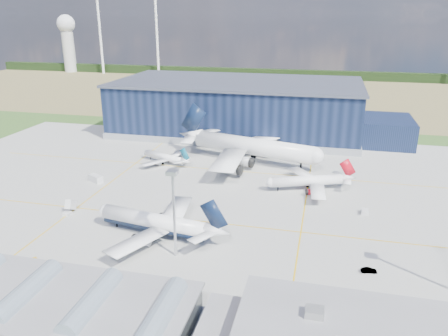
{
  "coord_description": "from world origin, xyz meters",
  "views": [
    {
      "loc": [
        44.28,
        -121.32,
        57.97
      ],
      "look_at": [
        12.48,
        12.35,
        9.19
      ],
      "focal_mm": 35.0,
      "sensor_mm": 36.0,
      "label": 1
    }
  ],
  "objects_px": {
    "hangar": "(243,110)",
    "light_mast_center": "(174,200)",
    "airliner_navy": "(154,213)",
    "car_b": "(369,270)",
    "gse_tug_b": "(31,263)",
    "gse_van_a": "(96,179)",
    "car_a": "(121,292)",
    "gse_cart_a": "(365,212)",
    "gse_tug_a": "(8,268)",
    "airliner_red": "(307,176)",
    "airliner_widebody": "(254,138)",
    "gse_cart_b": "(272,151)",
    "airliner_regional": "(164,154)",
    "gse_van_c": "(371,320)",
    "airstair": "(71,207)"
  },
  "relations": [
    {
      "from": "hangar",
      "to": "light_mast_center",
      "type": "bearing_deg",
      "value": -86.7
    },
    {
      "from": "airliner_navy",
      "to": "car_b",
      "type": "relative_size",
      "value": 10.98
    },
    {
      "from": "gse_tug_b",
      "to": "gse_van_a",
      "type": "bearing_deg",
      "value": 139.76
    },
    {
      "from": "car_b",
      "to": "car_a",
      "type": "bearing_deg",
      "value": 101.56
    },
    {
      "from": "gse_tug_b",
      "to": "gse_cart_a",
      "type": "bearing_deg",
      "value": 67.92
    },
    {
      "from": "light_mast_center",
      "to": "gse_tug_a",
      "type": "distance_m",
      "value": 42.32
    },
    {
      "from": "airliner_red",
      "to": "gse_van_a",
      "type": "xyz_separation_m",
      "value": [
        -75.07,
        -10.1,
        -3.99
      ]
    },
    {
      "from": "gse_van_a",
      "to": "gse_cart_a",
      "type": "height_order",
      "value": "gse_van_a"
    },
    {
      "from": "hangar",
      "to": "airliner_widebody",
      "type": "xyz_separation_m",
      "value": [
        13.78,
        -48.2,
        -0.95
      ]
    },
    {
      "from": "airliner_widebody",
      "to": "gse_cart_b",
      "type": "bearing_deg",
      "value": 85.41
    },
    {
      "from": "light_mast_center",
      "to": "car_a",
      "type": "xyz_separation_m",
      "value": [
        -6.34,
        -18.0,
        -14.79
      ]
    },
    {
      "from": "light_mast_center",
      "to": "airliner_regional",
      "type": "distance_m",
      "value": 74.5
    },
    {
      "from": "airliner_widebody",
      "to": "hangar",
      "type": "bearing_deg",
      "value": 121.41
    },
    {
      "from": "gse_tug_b",
      "to": "car_a",
      "type": "bearing_deg",
      "value": 24.8
    },
    {
      "from": "gse_tug_b",
      "to": "gse_cart_b",
      "type": "xyz_separation_m",
      "value": [
        45.05,
        104.39,
        -0.11
      ]
    },
    {
      "from": "airliner_navy",
      "to": "gse_van_a",
      "type": "distance_m",
      "value": 49.18
    },
    {
      "from": "airliner_navy",
      "to": "gse_tug_b",
      "type": "relative_size",
      "value": 12.9
    },
    {
      "from": "airliner_red",
      "to": "car_a",
      "type": "relative_size",
      "value": 8.6
    },
    {
      "from": "gse_tug_a",
      "to": "car_a",
      "type": "relative_size",
      "value": 1.05
    },
    {
      "from": "airliner_navy",
      "to": "car_b",
      "type": "height_order",
      "value": "airliner_navy"
    },
    {
      "from": "airliner_red",
      "to": "airliner_regional",
      "type": "bearing_deg",
      "value": -35.43
    },
    {
      "from": "hangar",
      "to": "airliner_widebody",
      "type": "distance_m",
      "value": 50.14
    },
    {
      "from": "airliner_navy",
      "to": "airliner_regional",
      "type": "relative_size",
      "value": 1.61
    },
    {
      "from": "airliner_widebody",
      "to": "airliner_red",
      "type": "bearing_deg",
      "value": -31.35
    },
    {
      "from": "gse_cart_a",
      "to": "car_a",
      "type": "height_order",
      "value": "gse_cart_a"
    },
    {
      "from": "airliner_navy",
      "to": "airliner_widebody",
      "type": "distance_m",
      "value": 69.49
    },
    {
      "from": "airliner_regional",
      "to": "gse_cart_a",
      "type": "distance_m",
      "value": 83.05
    },
    {
      "from": "airliner_navy",
      "to": "gse_cart_a",
      "type": "distance_m",
      "value": 63.87
    },
    {
      "from": "gse_cart_a",
      "to": "gse_van_c",
      "type": "xyz_separation_m",
      "value": [
        -2.09,
        -52.59,
        0.54
      ]
    },
    {
      "from": "gse_van_c",
      "to": "airstair",
      "type": "height_order",
      "value": "airstair"
    },
    {
      "from": "car_b",
      "to": "gse_cart_a",
      "type": "bearing_deg",
      "value": -12.04
    },
    {
      "from": "airliner_regional",
      "to": "gse_van_c",
      "type": "bearing_deg",
      "value": 153.41
    },
    {
      "from": "hangar",
      "to": "airliner_navy",
      "type": "relative_size",
      "value": 3.57
    },
    {
      "from": "light_mast_center",
      "to": "car_b",
      "type": "xyz_separation_m",
      "value": [
        47.05,
        3.27,
        -14.82
      ]
    },
    {
      "from": "hangar",
      "to": "light_mast_center",
      "type": "distance_m",
      "value": 125.07
    },
    {
      "from": "gse_cart_a",
      "to": "car_a",
      "type": "relative_size",
      "value": 0.84
    },
    {
      "from": "airliner_widebody",
      "to": "gse_tug_b",
      "type": "height_order",
      "value": "airliner_widebody"
    },
    {
      "from": "airliner_regional",
      "to": "gse_tug_a",
      "type": "bearing_deg",
      "value": 106.47
    },
    {
      "from": "car_b",
      "to": "airliner_widebody",
      "type": "bearing_deg",
      "value": 18.73
    },
    {
      "from": "gse_tug_a",
      "to": "gse_van_c",
      "type": "distance_m",
      "value": 82.41
    },
    {
      "from": "airliner_red",
      "to": "gse_van_a",
      "type": "relative_size",
      "value": 5.45
    },
    {
      "from": "airliner_regional",
      "to": "gse_tug_a",
      "type": "relative_size",
      "value": 6.34
    },
    {
      "from": "hangar",
      "to": "gse_van_a",
      "type": "height_order",
      "value": "hangar"
    },
    {
      "from": "airstair",
      "to": "gse_cart_a",
      "type": "bearing_deg",
      "value": 3.21
    },
    {
      "from": "gse_van_c",
      "to": "car_a",
      "type": "distance_m",
      "value": 52.44
    },
    {
      "from": "car_b",
      "to": "airliner_regional",
      "type": "bearing_deg",
      "value": 39.44
    },
    {
      "from": "gse_tug_a",
      "to": "gse_van_c",
      "type": "xyz_separation_m",
      "value": [
        82.41,
        0.0,
        0.4
      ]
    },
    {
      "from": "light_mast_center",
      "to": "gse_tug_b",
      "type": "relative_size",
      "value": 7.31
    },
    {
      "from": "light_mast_center",
      "to": "gse_van_c",
      "type": "xyz_separation_m",
      "value": [
        46.05,
        -16.0,
        -14.2
      ]
    },
    {
      "from": "airliner_red",
      "to": "car_b",
      "type": "height_order",
      "value": "airliner_red"
    }
  ]
}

